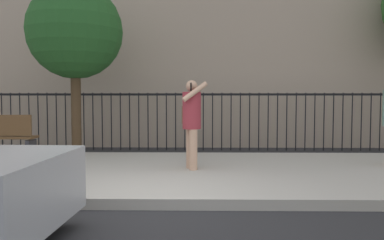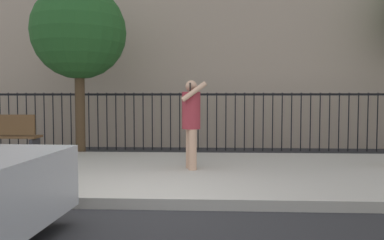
{
  "view_description": "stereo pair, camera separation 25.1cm",
  "coord_description": "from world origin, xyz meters",
  "views": [
    {
      "loc": [
        0.78,
        -5.12,
        1.48
      ],
      "look_at": [
        0.64,
        2.5,
        1.04
      ],
      "focal_mm": 37.4,
      "sensor_mm": 36.0,
      "label": 1
    },
    {
      "loc": [
        1.03,
        -5.11,
        1.48
      ],
      "look_at": [
        0.64,
        2.5,
        1.04
      ],
      "focal_mm": 37.4,
      "sensor_mm": 36.0,
      "label": 2
    }
  ],
  "objects": [
    {
      "name": "street_bench",
      "position": [
        -3.6,
        3.43,
        0.65
      ],
      "size": [
        1.6,
        0.45,
        0.95
      ],
      "color": "brown",
      "rests_on": "sidewalk"
    },
    {
      "name": "pedestrian_on_phone",
      "position": [
        0.63,
        2.22,
        1.1
      ],
      "size": [
        0.52,
        0.71,
        1.63
      ],
      "color": "tan",
      "rests_on": "sidewalk"
    },
    {
      "name": "ground_plane",
      "position": [
        0.0,
        0.0,
        0.0
      ],
      "size": [
        60.0,
        60.0,
        0.0
      ],
      "primitive_type": "plane",
      "color": "#28282B"
    },
    {
      "name": "iron_fence",
      "position": [
        0.0,
        5.9,
        1.02
      ],
      "size": [
        12.03,
        0.04,
        1.6
      ],
      "color": "black",
      "rests_on": "ground"
    },
    {
      "name": "street_tree_mid",
      "position": [
        -2.2,
        4.5,
        3.04
      ],
      "size": [
        2.28,
        2.28,
        4.2
      ],
      "color": "#4C3823",
      "rests_on": "ground"
    },
    {
      "name": "sidewalk",
      "position": [
        0.0,
        2.2,
        0.07
      ],
      "size": [
        28.0,
        4.4,
        0.15
      ],
      "primitive_type": "cube",
      "color": "#B2ADA3",
      "rests_on": "ground"
    }
  ]
}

